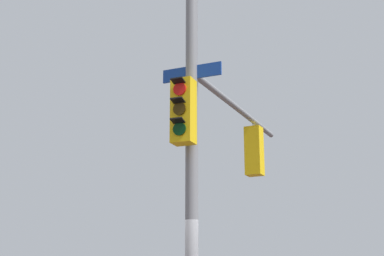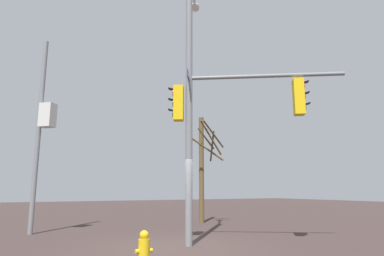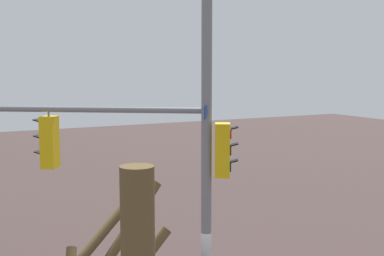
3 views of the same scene
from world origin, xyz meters
TOP-DOWN VIEW (x-y plane):
  - main_signal_pole_assembly at (0.98, -0.37)m, footprint 4.57×4.89m

SIDE VIEW (x-z plane):
  - main_signal_pole_assembly at x=0.98m, z-range 0.24..9.63m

